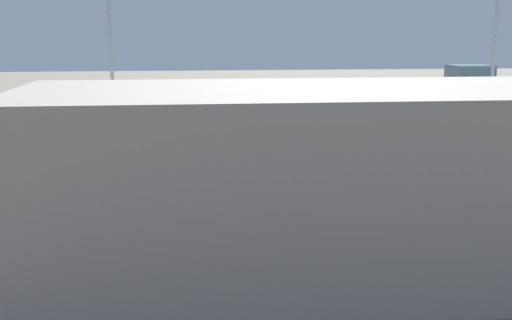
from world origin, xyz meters
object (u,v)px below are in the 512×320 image
(light_mast_0, at_px, (495,39))
(signal_gantry, at_px, (262,113))
(train_on_track_2, at_px, (271,159))
(light_mast_2, at_px, (111,41))
(train_on_track_1, at_px, (235,151))
(control_tower, at_px, (468,94))
(maintenance_shed, at_px, (420,179))
(train_on_track_4, at_px, (358,176))

(light_mast_0, height_order, signal_gantry, light_mast_0)
(train_on_track_2, distance_m, light_mast_2, 26.99)
(train_on_track_1, height_order, signal_gantry, signal_gantry)
(train_on_track_1, bearing_deg, train_on_track_2, 127.47)
(train_on_track_1, distance_m, signal_gantry, 7.83)
(train_on_track_1, bearing_deg, light_mast_2, -28.62)
(light_mast_0, distance_m, control_tower, 15.78)
(light_mast_2, bearing_deg, maintenance_shed, 120.39)
(train_on_track_1, height_order, light_mast_2, light_mast_2)
(train_on_track_1, relative_size, light_mast_2, 5.86)
(light_mast_2, xyz_separation_m, maintenance_shed, (-25.59, 43.64, -8.92))
(train_on_track_1, relative_size, light_mast_0, 5.78)
(maintenance_shed, bearing_deg, light_mast_0, -121.60)
(control_tower, bearing_deg, light_mast_2, 12.45)
(signal_gantry, distance_m, control_tower, 44.53)
(maintenance_shed, bearing_deg, train_on_track_1, -73.85)
(train_on_track_2, bearing_deg, control_tower, -144.29)
(light_mast_2, distance_m, maintenance_shed, 51.37)
(train_on_track_4, height_order, control_tower, control_tower)
(light_mast_2, relative_size, control_tower, 2.09)
(train_on_track_2, height_order, light_mast_0, light_mast_0)
(train_on_track_4, xyz_separation_m, signal_gantry, (8.77, -10.00, 5.40))
(train_on_track_4, height_order, maintenance_shed, maintenance_shed)
(maintenance_shed, xyz_separation_m, control_tower, (-29.06, -55.71, 0.20))
(control_tower, bearing_deg, train_on_track_4, 51.96)
(train_on_track_2, bearing_deg, train_on_track_4, 127.54)
(maintenance_shed, distance_m, control_tower, 62.83)
(train_on_track_2, bearing_deg, light_mast_2, -34.88)
(light_mast_2, relative_size, signal_gantry, 0.95)
(train_on_track_1, height_order, control_tower, control_tower)
(control_tower, bearing_deg, maintenance_shed, 62.45)
(train_on_track_2, height_order, signal_gantry, signal_gantry)
(maintenance_shed, bearing_deg, train_on_track_2, -78.10)
(light_mast_2, height_order, signal_gantry, light_mast_2)
(train_on_track_2, distance_m, signal_gantry, 5.52)
(train_on_track_1, distance_m, light_mast_2, 22.04)
(train_on_track_1, height_order, train_on_track_4, train_on_track_1)
(signal_gantry, bearing_deg, light_mast_0, -159.44)
(light_mast_0, relative_size, control_tower, 2.13)
(maintenance_shed, bearing_deg, signal_gantry, -76.14)
(train_on_track_2, relative_size, train_on_track_1, 0.86)
(maintenance_shed, bearing_deg, control_tower, -117.55)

